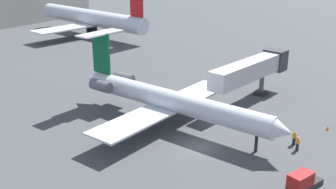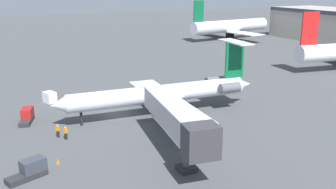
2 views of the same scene
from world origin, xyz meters
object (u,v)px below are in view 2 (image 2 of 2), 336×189
at_px(jet_bridge, 178,120).
at_px(cargo_container_uld, 50,97).
at_px(regional_jet, 166,93).
at_px(ground_crew_marshaller, 66,133).
at_px(ground_crew_loader, 58,131).
at_px(baggage_tug_trailing, 27,116).
at_px(traffic_cone_mid, 58,161).
at_px(traffic_cone_near, 29,113).
at_px(baggage_tug_lead, 30,170).
at_px(parked_airliner_west_end, 230,26).

bearing_deg(jet_bridge, cargo_container_uld, -161.36).
bearing_deg(jet_bridge, regional_jet, 160.01).
xyz_separation_m(ground_crew_marshaller, cargo_container_uld, (-16.96, 0.59, 0.00)).
height_order(regional_jet, ground_crew_loader, regional_jet).
bearing_deg(cargo_container_uld, jet_bridge, 18.64).
distance_m(baggage_tug_trailing, traffic_cone_mid, 15.28).
height_order(jet_bridge, traffic_cone_near, jet_bridge).
height_order(ground_crew_marshaller, cargo_container_uld, cargo_container_uld).
distance_m(jet_bridge, baggage_tug_lead, 15.90).
xyz_separation_m(regional_jet, traffic_cone_mid, (9.74, -17.48, -3.09)).
bearing_deg(cargo_container_uld, parked_airliner_west_end, 125.83).
relative_size(regional_jet, traffic_cone_mid, 56.71).
height_order(cargo_container_uld, parked_airliner_west_end, parked_airliner_west_end).
bearing_deg(baggage_tug_lead, jet_bridge, 79.46).
bearing_deg(cargo_container_uld, baggage_tug_trailing, -27.84).
relative_size(cargo_container_uld, parked_airliner_west_end, 0.08).
xyz_separation_m(cargo_container_uld, traffic_cone_mid, (23.36, -2.69, -0.59)).
xyz_separation_m(ground_crew_marshaller, traffic_cone_mid, (6.40, -2.09, -0.58)).
xyz_separation_m(ground_crew_marshaller, baggage_tug_lead, (8.40, -5.06, -0.02)).
distance_m(ground_crew_loader, traffic_cone_near, 10.82).
height_order(baggage_tug_lead, parked_airliner_west_end, parked_airliner_west_end).
height_order(regional_jet, traffic_cone_mid, regional_jet).
bearing_deg(ground_crew_marshaller, baggage_tug_trailing, -157.05).
height_order(regional_jet, cargo_container_uld, regional_jet).
bearing_deg(parked_airliner_west_end, regional_jet, -40.54).
bearing_deg(ground_crew_marshaller, ground_crew_loader, -146.46).
bearing_deg(parked_airliner_west_end, ground_crew_loader, -47.01).
relative_size(jet_bridge, cargo_container_uld, 6.73).
bearing_deg(traffic_cone_near, regional_jet, 65.76).
bearing_deg(traffic_cone_mid, ground_crew_marshaller, 161.89).
bearing_deg(ground_crew_loader, ground_crew_marshaller, 33.54).
xyz_separation_m(baggage_tug_trailing, traffic_cone_mid, (15.18, 1.63, -0.56)).
xyz_separation_m(ground_crew_marshaller, baggage_tug_trailing, (-8.79, -3.72, -0.02)).
relative_size(ground_crew_loader, traffic_cone_mid, 3.07).
bearing_deg(regional_jet, parked_airliner_west_end, 139.46).
xyz_separation_m(baggage_tug_lead, traffic_cone_mid, (-2.00, 2.97, -0.56)).
bearing_deg(baggage_tug_trailing, parked_airliner_west_end, 128.34).
relative_size(jet_bridge, baggage_tug_trailing, 4.07).
xyz_separation_m(ground_crew_marshaller, parked_airliner_west_end, (-66.88, 69.75, 3.61)).
bearing_deg(baggage_tug_lead, cargo_container_uld, 167.42).
bearing_deg(ground_crew_marshaller, regional_jet, 102.25).
height_order(traffic_cone_near, parked_airliner_west_end, parked_airliner_west_end).
relative_size(baggage_tug_trailing, parked_airliner_west_end, 0.13).
relative_size(ground_crew_marshaller, baggage_tug_trailing, 0.40).
xyz_separation_m(traffic_cone_near, traffic_cone_mid, (18.09, 1.06, 0.00)).
bearing_deg(cargo_container_uld, ground_crew_loader, -4.92).
distance_m(baggage_tug_lead, traffic_cone_near, 20.19).
bearing_deg(ground_crew_marshaller, traffic_cone_near, -164.89).
xyz_separation_m(regional_jet, cargo_container_uld, (-13.62, -14.80, -2.50)).
relative_size(jet_bridge, ground_crew_marshaller, 10.19).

